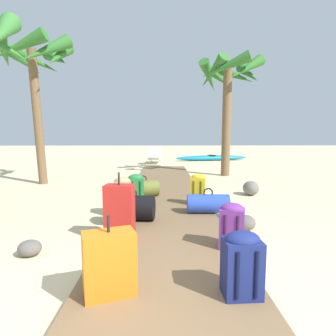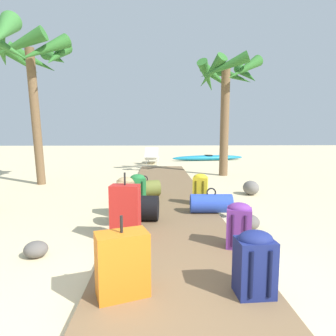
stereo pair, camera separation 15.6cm
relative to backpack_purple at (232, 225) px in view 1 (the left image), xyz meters
The scene contains 19 objects.
ground_plane 2.56m from the backpack_purple, 107.10° to the left, with size 60.00×60.00×0.00m, color beige.
boardwalk 3.53m from the backpack_purple, 102.23° to the left, with size 1.64×10.15×0.08m, color brown.
backpack_purple is the anchor object (origin of this frame).
backpack_green 2.59m from the backpack_purple, 120.56° to the left, with size 0.33×0.30×0.56m.
backpack_navy 0.99m from the backpack_purple, 99.03° to the right, with size 0.31×0.26×0.55m.
duffel_bag_black 1.69m from the backpack_purple, 138.75° to the left, with size 0.72×0.45×0.49m.
suitcase_red 1.43m from the backpack_purple, 162.27° to the left, with size 0.39×0.27×0.83m.
backpack_tan 2.15m from the backpack_purple, 133.40° to the left, with size 0.32×0.30×0.61m.
duffel_bag_olive 3.03m from the backpack_purple, 113.70° to the left, with size 0.72×0.53×0.45m.
duffel_bag_blue 1.49m from the backpack_purple, 91.47° to the left, with size 0.70×0.34×0.43m.
suitcase_orange 1.55m from the backpack_purple, 142.71° to the right, with size 0.47×0.36×0.67m.
backpack_yellow 2.04m from the backpack_purple, 93.87° to the left, with size 0.31×0.26×0.59m.
palm_tree_far_right 6.98m from the backpack_purple, 77.98° to the left, with size 2.15×2.28×3.88m.
palm_tree_far_left 6.91m from the backpack_purple, 131.92° to the left, with size 2.22×2.18×3.96m.
lounge_chair 10.51m from the backpack_purple, 96.37° to the left, with size 0.68×1.59×0.77m.
kayak 12.06m from the backpack_purple, 81.35° to the left, with size 4.00×1.29×0.30m.
rock_left_mid 2.35m from the backpack_purple, behind, with size 0.24×0.26×0.19m, color #5B5651.
rock_right_mid 0.96m from the backpack_purple, 64.10° to the left, with size 0.31×0.29×0.22m, color #5B5651.
rock_right_far 3.47m from the backpack_purple, 69.18° to the left, with size 0.43×0.36×0.33m, color slate.
Camera 1 is at (-0.05, -1.51, 1.39)m, focal length 30.31 mm.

